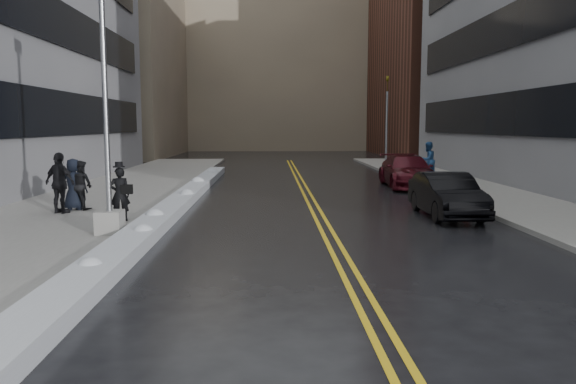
{
  "coord_description": "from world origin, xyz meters",
  "views": [
    {
      "loc": [
        0.91,
        -12.63,
        2.97
      ],
      "look_at": [
        1.35,
        1.38,
        1.3
      ],
      "focal_mm": 35.0,
      "sensor_mm": 36.0,
      "label": 1
    }
  ],
  "objects": [
    {
      "name": "car_maroon",
      "position": [
        7.5,
        14.09,
        0.78
      ],
      "size": [
        2.34,
        5.41,
        1.55
      ],
      "primitive_type": "imported",
      "rotation": [
        0.0,
        0.0,
        -0.03
      ],
      "color": "#430A13",
      "rests_on": "ground"
    },
    {
      "name": "snow_ridge",
      "position": [
        -2.45,
        8.0,
        0.17
      ],
      "size": [
        0.9,
        30.0,
        0.34
      ],
      "primitive_type": "cube",
      "color": "silver",
      "rests_on": "ground"
    },
    {
      "name": "building_far",
      "position": [
        2.0,
        60.0,
        11.0
      ],
      "size": [
        36.0,
        16.0,
        22.0
      ],
      "primitive_type": "cube",
      "color": "gray",
      "rests_on": "ground"
    },
    {
      "name": "sidewalk_east",
      "position": [
        10.0,
        10.0,
        0.07
      ],
      "size": [
        4.0,
        50.0,
        0.15
      ],
      "primitive_type": "cube",
      "color": "gray",
      "rests_on": "ground"
    },
    {
      "name": "pedestrian_b",
      "position": [
        -5.44,
        6.27,
        0.98
      ],
      "size": [
        1.01,
        0.94,
        1.65
      ],
      "primitive_type": "imported",
      "rotation": [
        0.0,
        0.0,
        2.62
      ],
      "color": "black",
      "rests_on": "sidewalk_west"
    },
    {
      "name": "ground",
      "position": [
        0.0,
        0.0,
        0.0
      ],
      "size": [
        160.0,
        160.0,
        0.0
      ],
      "primitive_type": "plane",
      "color": "black",
      "rests_on": "ground"
    },
    {
      "name": "traffic_signal",
      "position": [
        8.5,
        24.0,
        3.4
      ],
      "size": [
        0.16,
        0.2,
        6.0
      ],
      "color": "gray",
      "rests_on": "sidewalk_east"
    },
    {
      "name": "building_west_far",
      "position": [
        -15.5,
        44.0,
        9.0
      ],
      "size": [
        14.0,
        22.0,
        18.0
      ],
      "primitive_type": "cube",
      "color": "gray",
      "rests_on": "ground"
    },
    {
      "name": "building_east_far",
      "position": [
        19.0,
        42.0,
        14.0
      ],
      "size": [
        14.0,
        20.0,
        28.0
      ],
      "primitive_type": "cube",
      "color": "#562D21",
      "rests_on": "ground"
    },
    {
      "name": "pedestrian_c",
      "position": [
        -5.66,
        6.19,
        1.01
      ],
      "size": [
        0.93,
        0.7,
        1.73
      ],
      "primitive_type": "imported",
      "rotation": [
        0.0,
        0.0,
        3.33
      ],
      "color": "black",
      "rests_on": "sidewalk_west"
    },
    {
      "name": "pedestrian_east",
      "position": [
        9.29,
        16.94,
        1.13
      ],
      "size": [
        1.2,
        1.14,
        1.95
      ],
      "primitive_type": "imported",
      "rotation": [
        0.0,
        0.0,
        3.74
      ],
      "color": "navy",
      "rests_on": "sidewalk_east"
    },
    {
      "name": "pedestrian_fedora",
      "position": [
        -3.54,
        3.96,
        0.95
      ],
      "size": [
        0.66,
        0.52,
        1.6
      ],
      "primitive_type": "imported",
      "rotation": [
        0.0,
        0.0,
        3.4
      ],
      "color": "black",
      "rests_on": "sidewalk_west"
    },
    {
      "name": "sidewalk_west",
      "position": [
        -5.75,
        10.0,
        0.07
      ],
      "size": [
        5.5,
        50.0,
        0.15
      ],
      "primitive_type": "cube",
      "color": "gray",
      "rests_on": "ground"
    },
    {
      "name": "fire_hydrant",
      "position": [
        9.0,
        10.0,
        0.55
      ],
      "size": [
        0.26,
        0.26,
        0.73
      ],
      "color": "maroon",
      "rests_on": "sidewalk_east"
    },
    {
      "name": "lamppost",
      "position": [
        -3.3,
        2.0,
        2.53
      ],
      "size": [
        0.65,
        0.65,
        7.62
      ],
      "color": "gray",
      "rests_on": "sidewalk_west"
    },
    {
      "name": "lane_line_left",
      "position": [
        2.35,
        10.0,
        0.0
      ],
      "size": [
        0.12,
        50.0,
        0.01
      ],
      "primitive_type": "cube",
      "color": "gold",
      "rests_on": "ground"
    },
    {
      "name": "lane_line_right",
      "position": [
        2.65,
        10.0,
        0.0
      ],
      "size": [
        0.12,
        50.0,
        0.01
      ],
      "primitive_type": "cube",
      "color": "gold",
      "rests_on": "ground"
    },
    {
      "name": "car_black",
      "position": [
        6.66,
        5.32,
        0.72
      ],
      "size": [
        1.52,
        4.35,
        1.43
      ],
      "primitive_type": "imported",
      "rotation": [
        0.0,
        0.0,
        -0.0
      ],
      "color": "black",
      "rests_on": "ground"
    },
    {
      "name": "pedestrian_d",
      "position": [
        -5.84,
        5.49,
        1.13
      ],
      "size": [
        1.24,
        0.91,
        1.96
      ],
      "primitive_type": "imported",
      "rotation": [
        0.0,
        0.0,
        2.72
      ],
      "color": "black",
      "rests_on": "sidewalk_west"
    }
  ]
}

